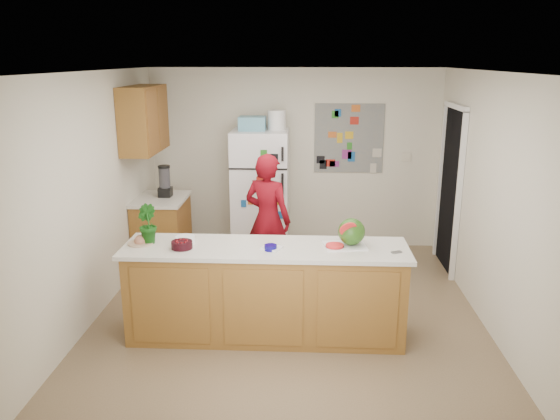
# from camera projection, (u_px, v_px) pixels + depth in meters

# --- Properties ---
(floor) EXTENTS (4.00, 4.50, 0.02)m
(floor) POSITION_uv_depth(u_px,v_px,m) (288.00, 313.00, 5.83)
(floor) COLOR brown
(floor) RESTS_ON ground
(wall_back) EXTENTS (4.00, 0.02, 2.50)m
(wall_back) POSITION_uv_depth(u_px,v_px,m) (295.00, 159.00, 7.66)
(wall_back) COLOR beige
(wall_back) RESTS_ON ground
(wall_left) EXTENTS (0.02, 4.50, 2.50)m
(wall_left) POSITION_uv_depth(u_px,v_px,m) (93.00, 197.00, 5.59)
(wall_left) COLOR beige
(wall_left) RESTS_ON ground
(wall_right) EXTENTS (0.02, 4.50, 2.50)m
(wall_right) POSITION_uv_depth(u_px,v_px,m) (492.00, 202.00, 5.39)
(wall_right) COLOR beige
(wall_right) RESTS_ON ground
(ceiling) EXTENTS (4.00, 4.50, 0.02)m
(ceiling) POSITION_uv_depth(u_px,v_px,m) (289.00, 70.00, 5.15)
(ceiling) COLOR white
(ceiling) RESTS_ON wall_back
(doorway) EXTENTS (0.03, 0.85, 2.04)m
(doorway) POSITION_uv_depth(u_px,v_px,m) (451.00, 190.00, 6.85)
(doorway) COLOR black
(doorway) RESTS_ON ground
(peninsula_base) EXTENTS (2.60, 0.62, 0.88)m
(peninsula_base) POSITION_uv_depth(u_px,v_px,m) (266.00, 294.00, 5.23)
(peninsula_base) COLOR brown
(peninsula_base) RESTS_ON floor
(peninsula_top) EXTENTS (2.68, 0.70, 0.04)m
(peninsula_top) POSITION_uv_depth(u_px,v_px,m) (265.00, 248.00, 5.11)
(peninsula_top) COLOR silver
(peninsula_top) RESTS_ON peninsula_base
(side_counter_base) EXTENTS (0.60, 0.80, 0.86)m
(side_counter_base) POSITION_uv_depth(u_px,v_px,m) (163.00, 233.00, 7.09)
(side_counter_base) COLOR brown
(side_counter_base) RESTS_ON floor
(side_counter_top) EXTENTS (0.64, 0.84, 0.04)m
(side_counter_top) POSITION_uv_depth(u_px,v_px,m) (160.00, 199.00, 6.97)
(side_counter_top) COLOR silver
(side_counter_top) RESTS_ON side_counter_base
(upper_cabinets) EXTENTS (0.35, 1.00, 0.80)m
(upper_cabinets) POSITION_uv_depth(u_px,v_px,m) (144.00, 119.00, 6.65)
(upper_cabinets) COLOR brown
(upper_cabinets) RESTS_ON wall_left
(refrigerator) EXTENTS (0.75, 0.70, 1.70)m
(refrigerator) POSITION_uv_depth(u_px,v_px,m) (261.00, 193.00, 7.42)
(refrigerator) COLOR silver
(refrigerator) RESTS_ON floor
(fridge_top_bin) EXTENTS (0.35, 0.28, 0.18)m
(fridge_top_bin) POSITION_uv_depth(u_px,v_px,m) (252.00, 123.00, 7.18)
(fridge_top_bin) COLOR #5999B2
(fridge_top_bin) RESTS_ON refrigerator
(photo_collage) EXTENTS (0.95, 0.01, 0.95)m
(photo_collage) POSITION_uv_depth(u_px,v_px,m) (349.00, 138.00, 7.52)
(photo_collage) COLOR slate
(photo_collage) RESTS_ON wall_back
(person) EXTENTS (0.68, 0.57, 1.58)m
(person) POSITION_uv_depth(u_px,v_px,m) (268.00, 220.00, 6.39)
(person) COLOR maroon
(person) RESTS_ON floor
(blender_appliance) EXTENTS (0.14, 0.14, 0.38)m
(blender_appliance) POSITION_uv_depth(u_px,v_px,m) (165.00, 182.00, 6.97)
(blender_appliance) COLOR black
(blender_appliance) RESTS_ON side_counter_top
(cutting_board) EXTENTS (0.43, 0.34, 0.01)m
(cutting_board) POSITION_uv_depth(u_px,v_px,m) (345.00, 246.00, 5.11)
(cutting_board) COLOR white
(cutting_board) RESTS_ON peninsula_top
(watermelon) EXTENTS (0.25, 0.25, 0.25)m
(watermelon) POSITION_uv_depth(u_px,v_px,m) (352.00, 232.00, 5.09)
(watermelon) COLOR #245516
(watermelon) RESTS_ON cutting_board
(watermelon_slice) EXTENTS (0.17, 0.17, 0.02)m
(watermelon_slice) POSITION_uv_depth(u_px,v_px,m) (335.00, 246.00, 5.06)
(watermelon_slice) COLOR red
(watermelon_slice) RESTS_ON cutting_board
(cherry_bowl) EXTENTS (0.26, 0.26, 0.07)m
(cherry_bowl) POSITION_uv_depth(u_px,v_px,m) (182.00, 245.00, 5.04)
(cherry_bowl) COLOR black
(cherry_bowl) RESTS_ON peninsula_top
(white_bowl) EXTENTS (0.24, 0.24, 0.06)m
(white_bowl) POSITION_uv_depth(u_px,v_px,m) (185.00, 239.00, 5.21)
(white_bowl) COLOR white
(white_bowl) RESTS_ON peninsula_top
(cobalt_bowl) EXTENTS (0.14, 0.14, 0.05)m
(cobalt_bowl) POSITION_uv_depth(u_px,v_px,m) (271.00, 247.00, 5.00)
(cobalt_bowl) COLOR #0B065C
(cobalt_bowl) RESTS_ON peninsula_top
(plate) EXTENTS (0.30, 0.30, 0.02)m
(plate) POSITION_uv_depth(u_px,v_px,m) (141.00, 243.00, 5.17)
(plate) COLOR tan
(plate) RESTS_ON peninsula_top
(paper_towel) EXTENTS (0.22, 0.21, 0.02)m
(paper_towel) POSITION_uv_depth(u_px,v_px,m) (272.00, 248.00, 5.04)
(paper_towel) COLOR silver
(paper_towel) RESTS_ON peninsula_top
(keys) EXTENTS (0.10, 0.08, 0.01)m
(keys) POSITION_uv_depth(u_px,v_px,m) (396.00, 252.00, 4.94)
(keys) COLOR slate
(keys) RESTS_ON peninsula_top
(potted_plant) EXTENTS (0.26, 0.26, 0.37)m
(potted_plant) POSITION_uv_depth(u_px,v_px,m) (147.00, 224.00, 5.16)
(potted_plant) COLOR #173D0B
(potted_plant) RESTS_ON peninsula_top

